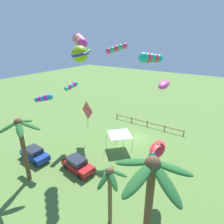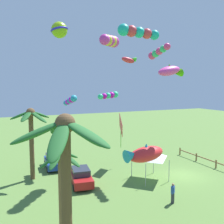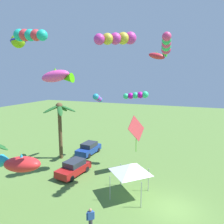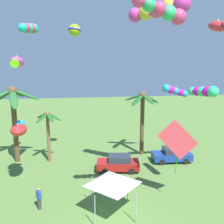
# 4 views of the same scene
# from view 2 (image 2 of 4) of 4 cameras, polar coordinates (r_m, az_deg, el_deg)

# --- Properties ---
(ground_plane) EXTENTS (120.00, 120.00, 0.00)m
(ground_plane) POSITION_cam_2_polar(r_m,az_deg,el_deg) (26.82, 16.27, -13.95)
(ground_plane) COLOR #567A38
(palm_tree_0) EXTENTS (3.88, 3.98, 6.99)m
(palm_tree_0) POSITION_cam_2_polar(r_m,az_deg,el_deg) (24.76, -18.32, -3.19)
(palm_tree_0) COLOR brown
(palm_tree_0) RESTS_ON ground
(palm_tree_1) EXTENTS (4.84, 4.81, 7.75)m
(palm_tree_1) POSITION_cam_2_polar(r_m,az_deg,el_deg) (11.89, -10.71, -9.30)
(palm_tree_1) COLOR brown
(palm_tree_1) RESTS_ON ground
(palm_tree_2) EXTENTS (2.68, 2.70, 5.33)m
(palm_tree_2) POSITION_cam_2_polar(r_m,az_deg,el_deg) (15.63, -11.81, -13.10)
(palm_tree_2) COLOR brown
(palm_tree_2) RESTS_ON ground
(rail_fence) EXTENTS (12.12, 0.12, 0.95)m
(rail_fence) POSITION_cam_2_polar(r_m,az_deg,el_deg) (29.98, 23.05, -10.86)
(rail_fence) COLOR brown
(rail_fence) RESTS_ON ground
(parked_car_0) EXTENTS (4.10, 2.25, 1.51)m
(parked_car_0) POSITION_cam_2_polar(r_m,az_deg,el_deg) (23.51, -7.23, -14.67)
(parked_car_0) COLOR #A51919
(parked_car_0) RESTS_ON ground
(parked_car_1) EXTENTS (3.99, 1.92, 1.51)m
(parked_car_1) POSITION_cam_2_polar(r_m,az_deg,el_deg) (28.55, -13.45, -11.06)
(parked_car_1) COLOR navy
(parked_car_1) RESTS_ON ground
(spectator_0) EXTENTS (0.42, 0.44, 1.59)m
(spectator_0) POSITION_cam_2_polar(r_m,az_deg,el_deg) (20.46, 13.96, -17.83)
(spectator_0) COLOR #38383D
(spectator_0) RESTS_ON ground
(festival_tent) EXTENTS (2.86, 2.86, 2.85)m
(festival_tent) POSITION_cam_2_polar(r_m,az_deg,el_deg) (24.34, 8.85, -9.73)
(festival_tent) COLOR #9E9EA3
(festival_tent) RESTS_ON ground
(kite_tube_0) EXTENTS (2.95, 1.07, 1.43)m
(kite_tube_0) POSITION_cam_2_polar(r_m,az_deg,el_deg) (26.76, 10.74, 13.58)
(kite_tube_0) COLOR #E63878
(kite_diamond_1) EXTENTS (2.68, 1.04, 3.95)m
(kite_diamond_1) POSITION_cam_2_polar(r_m,az_deg,el_deg) (27.49, 2.08, -3.22)
(kite_diamond_1) COLOR #D63E46
(kite_tube_2) EXTENTS (2.58, 1.02, 1.24)m
(kite_tube_2) POSITION_cam_2_polar(r_m,az_deg,el_deg) (26.96, -9.67, 2.68)
(kite_tube_2) COLOR teal
(kite_ball_3) EXTENTS (1.71, 1.71, 1.11)m
(kite_ball_3) POSITION_cam_2_polar(r_m,az_deg,el_deg) (18.22, -12.15, 18.16)
(kite_ball_3) COLOR #85B815
(kite_tube_4) EXTENTS (3.74, 3.28, 1.51)m
(kite_tube_4) POSITION_cam_2_polar(r_m,az_deg,el_deg) (25.90, -0.47, 16.22)
(kite_tube_4) COLOR #D3349F
(kite_tube_5) EXTENTS (1.11, 2.76, 0.92)m
(kite_tube_5) POSITION_cam_2_polar(r_m,az_deg,el_deg) (16.61, 5.87, 18.00)
(kite_tube_5) COLOR #19B39D
(kite_tube_6) EXTENTS (1.14, 2.78, 0.91)m
(kite_tube_6) POSITION_cam_2_polar(r_m,az_deg,el_deg) (28.73, -0.72, 3.87)
(kite_tube_6) COLOR #2CD084
(kite_fish_7) EXTENTS (0.98, 2.05, 0.92)m
(kite_fish_7) POSITION_cam_2_polar(r_m,az_deg,el_deg) (17.11, 13.44, 9.25)
(kite_fish_7) COLOR #F144A4
(kite_fish_8) EXTENTS (0.84, 1.95, 0.96)m
(kite_fish_8) POSITION_cam_2_polar(r_m,az_deg,el_deg) (29.36, 3.93, 12.02)
(kite_fish_8) COLOR red
(kite_fish_9) EXTENTS (1.52, 2.93, 1.22)m
(kite_fish_9) POSITION_cam_2_polar(r_m,az_deg,el_deg) (15.62, 7.50, -9.65)
(kite_fish_9) COLOR red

